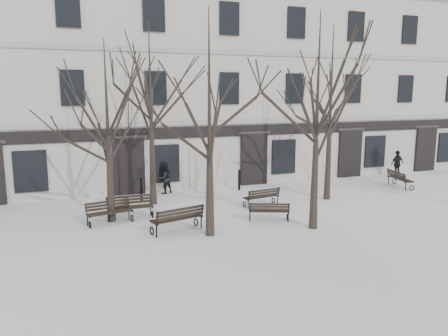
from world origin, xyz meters
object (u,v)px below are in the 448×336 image
bench_4 (262,196)px  bench_1 (178,218)px  tree_1 (209,96)px  bench_0 (109,211)px  bench_2 (269,211)px  tree_2 (318,96)px  bench_5 (399,178)px  bench_3 (130,206)px

bench_4 → bench_1: bearing=19.0°
bench_4 → tree_1: bearing=32.9°
tree_1 → bench_1: (-1.02, 0.75, -4.51)m
bench_0 → bench_2: bearing=-29.1°
tree_1 → bench_4: tree_1 is taller
bench_4 → bench_0: bearing=-5.6°
bench_0 → bench_4: bench_0 is taller
tree_2 → bench_1: bearing=164.9°
bench_5 → bench_0: bearing=106.2°
tree_2 → bench_1: tree_2 is taller
bench_5 → bench_2: bearing=120.4°
bench_0 → bench_4: 6.88m
tree_1 → tree_2: size_ratio=1.00×
bench_1 → bench_4: bench_1 is taller
tree_2 → bench_4: bearing=96.8°
tree_1 → bench_5: 13.88m
tree_2 → bench_2: (-1.20, 1.42, -4.62)m
bench_2 → bench_4: bearing=-86.0°
bench_0 → bench_3: 0.98m
tree_2 → bench_0: size_ratio=4.32×
tree_1 → bench_2: bearing=16.0°
tree_2 → bench_0: bearing=154.9°
bench_4 → bench_5: bench_5 is taller
bench_2 → bench_5: size_ratio=0.90×
tree_1 → bench_5: size_ratio=4.24×
bench_0 → bench_5: (15.75, 1.30, 0.01)m
bench_0 → bench_4: bearing=-8.8°
bench_3 → bench_5: bench_3 is taller
bench_0 → bench_2: 6.44m
bench_0 → bench_2: size_ratio=1.10×
bench_0 → bench_3: size_ratio=1.00×
bench_2 → bench_5: (9.64, 3.30, 0.05)m
bench_4 → tree_2: bearing=88.9°
bench_4 → bench_5: bearing=178.8°
bench_3 → tree_2: bearing=-30.7°
bench_0 → tree_1: bearing=-51.4°
bench_4 → bench_3: bearing=-9.4°
bench_3 → bench_4: bench_3 is taller
bench_1 → bench_5: bearing=179.9°
bench_3 → bench_4: bearing=-1.4°
bench_0 → bench_3: (0.88, 0.43, 0.02)m
bench_4 → bench_5: 8.94m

